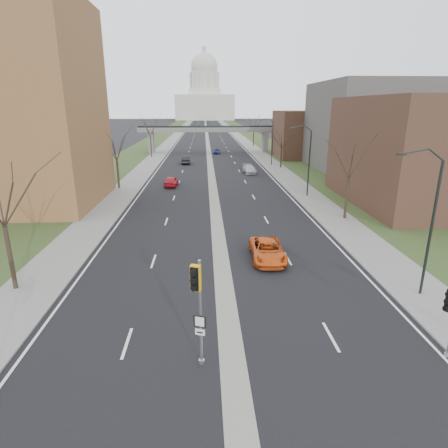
{
  "coord_description": "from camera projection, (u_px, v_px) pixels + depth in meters",
  "views": [
    {
      "loc": [
        -1.13,
        -13.68,
        10.92
      ],
      "look_at": [
        0.04,
        8.64,
        3.88
      ],
      "focal_mm": 30.0,
      "sensor_mm": 36.0,
      "label": 1
    }
  ],
  "objects": [
    {
      "name": "ground",
      "position": [
        233.0,
        367.0,
        16.37
      ],
      "size": [
        700.0,
        700.0,
        0.0
      ],
      "primitive_type": "plane",
      "color": "black",
      "rests_on": "ground"
    },
    {
      "name": "road_surface",
      "position": [
        207.0,
        133.0,
        159.24
      ],
      "size": [
        20.0,
        600.0,
        0.01
      ],
      "primitive_type": "cube",
      "color": "black",
      "rests_on": "ground"
    },
    {
      "name": "median_strip",
      "position": [
        207.0,
        133.0,
        159.24
      ],
      "size": [
        1.2,
        600.0,
        0.02
      ],
      "primitive_type": "cube",
      "color": "gray",
      "rests_on": "ground"
    },
    {
      "name": "sidewalk_right",
      "position": [
        235.0,
        133.0,
        159.82
      ],
      "size": [
        4.0,
        600.0,
        0.12
      ],
      "primitive_type": "cube",
      "color": "gray",
      "rests_on": "ground"
    },
    {
      "name": "sidewalk_left",
      "position": [
        178.0,
        133.0,
        158.63
      ],
      "size": [
        4.0,
        600.0,
        0.12
      ],
      "primitive_type": "cube",
      "color": "gray",
      "rests_on": "ground"
    },
    {
      "name": "grass_verge_right",
      "position": [
        249.0,
        133.0,
        160.12
      ],
      "size": [
        8.0,
        600.0,
        0.1
      ],
      "primitive_type": "cube",
      "color": "#293E1C",
      "rests_on": "ground"
    },
    {
      "name": "grass_verge_left",
      "position": [
        164.0,
        133.0,
        158.33
      ],
      "size": [
        8.0,
        600.0,
        0.1
      ],
      "primitive_type": "cube",
      "color": "#293E1C",
      "rests_on": "ground"
    },
    {
      "name": "commercial_block_near",
      "position": [
        426.0,
        152.0,
        42.43
      ],
      "size": [
        16.0,
        20.0,
        12.0
      ],
      "primitive_type": "cube",
      "color": "#513526",
      "rests_on": "ground"
    },
    {
      "name": "commercial_block_mid",
      "position": [
        371.0,
        127.0,
        65.04
      ],
      "size": [
        18.0,
        22.0,
        15.0
      ],
      "primitive_type": "cube",
      "color": "#56534F",
      "rests_on": "ground"
    },
    {
      "name": "commercial_block_far",
      "position": [
        309.0,
        134.0,
        82.64
      ],
      "size": [
        14.0,
        14.0,
        10.0
      ],
      "primitive_type": "cube",
      "color": "#513526",
      "rests_on": "ground"
    },
    {
      "name": "pedestrian_bridge",
      "position": [
        209.0,
        132.0,
        91.11
      ],
      "size": [
        34.0,
        3.0,
        6.45
      ],
      "color": "slate",
      "rests_on": "ground"
    },
    {
      "name": "capitol",
      "position": [
        205.0,
        97.0,
        315.58
      ],
      "size": [
        48.0,
        42.0,
        55.75
      ],
      "color": "beige",
      "rests_on": "ground"
    },
    {
      "name": "streetlight_near",
      "position": [
        425.0,
        182.0,
        20.54
      ],
      "size": [
        2.61,
        0.2,
        8.7
      ],
      "color": "black",
      "rests_on": "sidewalk_right"
    },
    {
      "name": "streetlight_mid",
      "position": [
        304.0,
        141.0,
        45.31
      ],
      "size": [
        2.61,
        0.2,
        8.7
      ],
      "color": "black",
      "rests_on": "sidewalk_right"
    },
    {
      "name": "streetlight_far",
      "position": [
        269.0,
        129.0,
        70.07
      ],
      "size": [
        2.61,
        0.2,
        8.7
      ],
      "color": "black",
      "rests_on": "sidewalk_right"
    },
    {
      "name": "tree_left_b",
      "position": [
        115.0,
        143.0,
        50.05
      ],
      "size": [
        6.75,
        6.75,
        8.81
      ],
      "color": "#382B21",
      "rests_on": "sidewalk_left"
    },
    {
      "name": "tree_left_c",
      "position": [
        150.0,
        125.0,
        82.19
      ],
      "size": [
        7.65,
        7.65,
        9.99
      ],
      "color": "#382B21",
      "rests_on": "sidewalk_left"
    },
    {
      "name": "tree_right_a",
      "position": [
        351.0,
        153.0,
        35.98
      ],
      "size": [
        7.2,
        7.2,
        9.4
      ],
      "color": "#382B21",
      "rests_on": "sidewalk_right"
    },
    {
      "name": "tree_right_b",
      "position": [
        282.0,
        136.0,
        67.66
      ],
      "size": [
        6.3,
        6.3,
        8.22
      ],
      "color": "#382B21",
      "rests_on": "sidewalk_right"
    },
    {
      "name": "tree_right_c",
      "position": [
        254.0,
        121.0,
        105.39
      ],
      "size": [
        7.65,
        7.65,
        9.99
      ],
      "color": "#382B21",
      "rests_on": "sidewalk_right"
    },
    {
      "name": "signal_pole_median",
      "position": [
        198.0,
        297.0,
        15.35
      ],
      "size": [
        0.69,
        0.83,
        4.97
      ],
      "rotation": [
        0.0,
        0.0,
        -0.33
      ],
      "color": "gray",
      "rests_on": "ground"
    },
    {
      "name": "car_left_near",
      "position": [
        172.0,
        181.0,
        53.3
      ],
      "size": [
        2.01,
        4.26,
        1.41
      ],
      "primitive_type": "imported",
      "rotation": [
        0.0,
        0.0,
        3.06
      ],
      "color": "red",
      "rests_on": "ground"
    },
    {
      "name": "car_left_far",
      "position": [
        186.0,
        160.0,
        74.39
      ],
      "size": [
        1.77,
        4.69,
        1.53
      ],
      "primitive_type": "imported",
      "rotation": [
        0.0,
        0.0,
        3.17
      ],
      "color": "black",
      "rests_on": "ground"
    },
    {
      "name": "car_right_near",
      "position": [
        267.0,
        250.0,
        27.75
      ],
      "size": [
        2.5,
        5.22,
        1.44
      ],
      "primitive_type": "imported",
      "rotation": [
        0.0,
        0.0,
        -0.02
      ],
      "color": "#D05016",
      "rests_on": "ground"
    },
    {
      "name": "car_right_mid",
      "position": [
        249.0,
        169.0,
        63.71
      ],
      "size": [
        2.34,
        4.82,
        1.35
      ],
      "primitive_type": "imported",
      "rotation": [
        0.0,
        0.0,
        0.1
      ],
      "color": "#B3B5BC",
      "rests_on": "ground"
    },
    {
      "name": "car_right_far",
      "position": [
        217.0,
        151.0,
        90.37
      ],
      "size": [
        1.79,
        3.73,
        1.23
      ],
      "primitive_type": "imported",
      "rotation": [
        0.0,
        0.0,
        -0.1
      ],
      "color": "navy",
      "rests_on": "ground"
    }
  ]
}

